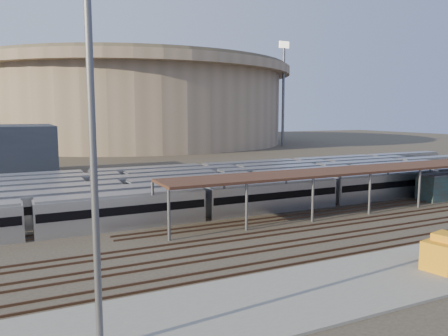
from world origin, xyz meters
The scene contains 10 objects.
ground centered at (0.00, 0.00, 0.00)m, with size 420.00×420.00×0.00m, color #383026.
apron centered at (-5.00, -15.00, 0.10)m, with size 50.00×9.00×0.20m, color gray.
subway_trains centered at (-1.52, 18.50, 1.80)m, with size 127.96×23.90×3.60m.
inspection_shed centered at (22.00, 4.00, 4.98)m, with size 60.30×6.00×5.30m.
empty_tracks centered at (0.00, -5.00, 0.09)m, with size 170.00×9.62×0.18m.
stadium centered at (25.00, 140.00, 16.47)m, with size 124.00×124.00×32.50m.
floodlight_2 centered at (70.00, 100.00, 20.65)m, with size 4.00×1.00×38.40m.
floodlight_3 centered at (-10.00, 160.00, 20.65)m, with size 4.00×1.00×38.40m.
yard_light_pole centered at (-17.68, -16.30, 11.54)m, with size 0.81×0.36×22.51m.
yellow_equipment centered at (8.84, -15.98, 1.33)m, with size 3.62×2.26×2.26m, color orange.
Camera 1 is at (-21.13, -38.22, 12.33)m, focal length 35.00 mm.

